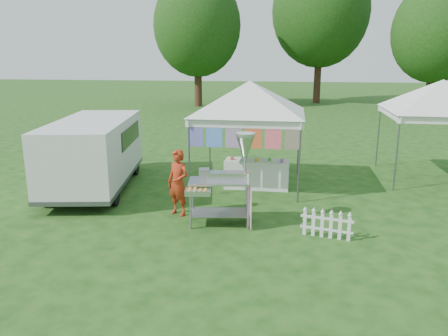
# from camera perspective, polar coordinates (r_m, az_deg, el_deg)

# --- Properties ---
(ground) EXTENTS (120.00, 120.00, 0.00)m
(ground) POSITION_cam_1_polar(r_m,az_deg,el_deg) (9.55, 0.97, -8.03)
(ground) COLOR #174112
(ground) RESTS_ON ground
(canopy_main) EXTENTS (4.24, 4.24, 3.45)m
(canopy_main) POSITION_cam_1_polar(r_m,az_deg,el_deg) (12.32, 3.39, 11.28)
(canopy_main) COLOR #59595E
(canopy_main) RESTS_ON ground
(canopy_right) EXTENTS (4.24, 4.24, 3.45)m
(canopy_right) POSITION_cam_1_polar(r_m,az_deg,el_deg) (14.41, 26.77, 10.26)
(canopy_right) COLOR #59595E
(canopy_right) RESTS_ON ground
(tree_left) EXTENTS (6.40, 6.40, 9.53)m
(tree_left) POSITION_cam_1_polar(r_m,az_deg,el_deg) (33.61, -3.50, 18.01)
(tree_left) COLOR #341F13
(tree_left) RESTS_ON ground
(tree_mid) EXTENTS (7.60, 7.60, 11.52)m
(tree_mid) POSITION_cam_1_polar(r_m,az_deg,el_deg) (36.96, 12.54, 19.40)
(tree_mid) COLOR #341F13
(tree_mid) RESTS_ON ground
(tree_right) EXTENTS (5.60, 5.60, 8.42)m
(tree_right) POSITION_cam_1_polar(r_m,az_deg,el_deg) (32.01, 26.04, 15.67)
(tree_right) COLOR #341F13
(tree_right) RESTS_ON ground
(donut_cart) EXTENTS (1.49, 1.20, 2.05)m
(donut_cart) POSITION_cam_1_polar(r_m,az_deg,el_deg) (9.45, 0.71, -0.54)
(donut_cart) COLOR gray
(donut_cart) RESTS_ON ground
(vendor) EXTENTS (0.68, 0.58, 1.57)m
(vendor) POSITION_cam_1_polar(r_m,az_deg,el_deg) (10.23, -6.01, -1.94)
(vendor) COLOR #A32C14
(vendor) RESTS_ON ground
(cargo_van) EXTENTS (2.69, 4.95, 1.95)m
(cargo_van) POSITION_cam_1_polar(r_m,az_deg,el_deg) (12.82, -16.46, 2.10)
(cargo_van) COLOR silver
(cargo_van) RESTS_ON ground
(picket_fence) EXTENTS (1.06, 0.27, 0.56)m
(picket_fence) POSITION_cam_1_polar(r_m,az_deg,el_deg) (9.27, 13.24, -7.23)
(picket_fence) COLOR silver
(picket_fence) RESTS_ON ground
(display_table) EXTENTS (1.80, 0.70, 0.80)m
(display_table) POSITION_cam_1_polar(r_m,az_deg,el_deg) (12.46, 4.30, -0.77)
(display_table) COLOR white
(display_table) RESTS_ON ground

